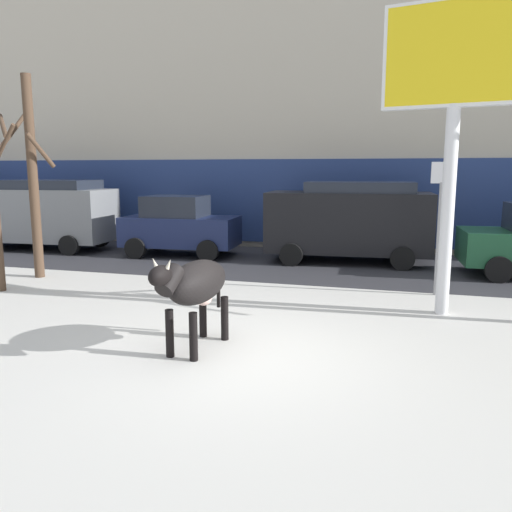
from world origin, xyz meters
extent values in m
plane|color=silver|center=(0.00, 0.00, 0.00)|extent=(120.00, 120.00, 0.00)
cube|color=#333338|center=(0.00, 7.51, 0.00)|extent=(60.00, 5.60, 0.01)
cube|color=#BCB29E|center=(0.00, 13.18, 6.50)|extent=(44.00, 6.00, 13.00)
cube|color=navy|center=(0.00, 10.13, 1.60)|extent=(43.12, 0.10, 2.80)
ellipsoid|color=black|center=(-0.66, 0.11, 1.02)|extent=(0.77, 1.46, 0.64)
cylinder|color=black|center=(-0.53, -0.40, 0.35)|extent=(0.12, 0.12, 0.70)
cylinder|color=black|center=(-0.91, -0.36, 0.35)|extent=(0.12, 0.12, 0.70)
cylinder|color=black|center=(-0.40, 0.57, 0.35)|extent=(0.12, 0.12, 0.70)
cylinder|color=black|center=(-0.79, 0.62, 0.35)|extent=(0.12, 0.12, 0.70)
cylinder|color=black|center=(-0.75, -0.64, 1.20)|extent=(0.32, 0.51, 0.44)
ellipsoid|color=black|center=(-0.78, -0.86, 1.30)|extent=(0.29, 0.47, 0.28)
cone|color=beige|center=(-0.66, -0.83, 1.46)|extent=(0.12, 0.07, 0.15)
cone|color=beige|center=(-0.88, -0.80, 1.46)|extent=(0.12, 0.07, 0.15)
cylinder|color=black|center=(-0.57, 0.77, 0.77)|extent=(0.06, 0.06, 0.60)
ellipsoid|color=beige|center=(-0.64, 0.28, 0.72)|extent=(0.27, 0.31, 0.20)
cylinder|color=silver|center=(3.00, 3.10, 1.90)|extent=(0.24, 0.24, 3.80)
cube|color=silver|center=(3.00, 3.10, 4.65)|extent=(2.51, 0.68, 1.82)
cube|color=yellow|center=(3.00, 3.07, 4.65)|extent=(2.39, 0.62, 1.70)
cube|color=slate|center=(-9.31, 7.70, 1.17)|extent=(4.71, 2.19, 1.70)
cube|color=#1E232D|center=(-9.01, 7.71, 2.17)|extent=(3.10, 1.86, 0.30)
cylinder|color=black|center=(-7.88, 8.74, 0.32)|extent=(0.65, 0.26, 0.64)
cylinder|color=black|center=(-7.76, 6.84, 0.32)|extent=(0.65, 0.26, 0.64)
cylinder|color=black|center=(-10.87, 8.55, 0.32)|extent=(0.65, 0.26, 0.64)
cube|color=#19234C|center=(-4.39, 7.80, 0.77)|extent=(3.60, 1.92, 0.90)
cube|color=#1E232D|center=(-4.54, 7.79, 1.54)|extent=(1.89, 1.61, 0.64)
cylinder|color=black|center=(-3.31, 8.73, 0.32)|extent=(0.65, 0.26, 0.64)
cylinder|color=black|center=(-3.20, 7.03, 0.32)|extent=(0.65, 0.26, 0.64)
cylinder|color=black|center=(-5.58, 8.58, 0.32)|extent=(0.65, 0.26, 0.64)
cylinder|color=black|center=(-5.47, 6.88, 0.32)|extent=(0.65, 0.26, 0.64)
cube|color=black|center=(0.72, 8.05, 1.17)|extent=(4.71, 2.19, 1.70)
cube|color=#1E232D|center=(1.02, 8.07, 2.17)|extent=(3.10, 1.86, 0.30)
cylinder|color=black|center=(2.15, 9.10, 0.32)|extent=(0.65, 0.26, 0.64)
cylinder|color=black|center=(2.27, 7.20, 0.32)|extent=(0.65, 0.26, 0.64)
cylinder|color=black|center=(-0.83, 8.90, 0.32)|extent=(0.65, 0.26, 0.64)
cylinder|color=black|center=(-0.71, 7.01, 0.32)|extent=(0.65, 0.26, 0.64)
cylinder|color=black|center=(4.37, 8.02, 0.32)|extent=(0.65, 0.26, 0.64)
cylinder|color=black|center=(4.48, 6.27, 0.32)|extent=(0.65, 0.26, 0.64)
cylinder|color=#282833|center=(-6.15, 10.61, 0.44)|extent=(0.24, 0.24, 0.88)
cube|color=brown|center=(-6.15, 10.61, 1.20)|extent=(0.36, 0.22, 0.64)
sphere|color=#9E7051|center=(-6.15, 10.61, 1.63)|extent=(0.20, 0.20, 0.20)
cylinder|color=#282833|center=(5.22, 10.61, 0.44)|extent=(0.24, 0.24, 0.88)
cube|color=#232328|center=(5.22, 10.61, 1.20)|extent=(0.36, 0.22, 0.64)
sphere|color=tan|center=(5.22, 10.61, 1.63)|extent=(0.20, 0.20, 0.20)
cylinder|color=#282833|center=(2.28, 10.61, 0.44)|extent=(0.24, 0.24, 0.88)
cube|color=maroon|center=(2.28, 10.61, 1.20)|extent=(0.36, 0.22, 0.64)
sphere|color=tan|center=(2.28, 10.61, 1.63)|extent=(0.20, 0.20, 0.20)
cylinder|color=#4C3828|center=(-6.47, 3.83, 2.45)|extent=(0.24, 0.24, 4.90)
cylinder|color=#4C3828|center=(-6.13, 3.75, 3.11)|extent=(0.28, 0.78, 0.83)
cylinder|color=#4C3828|center=(-6.86, 3.41, 3.68)|extent=(0.93, 0.90, 0.65)
cylinder|color=#4C3828|center=(-6.94, 3.85, 3.60)|extent=(0.15, 1.03, 1.01)
cylinder|color=#4C3828|center=(-6.22, 2.69, 3.22)|extent=(0.77, 0.26, 0.85)
cylinder|color=gray|center=(2.97, 4.60, 1.20)|extent=(0.08, 0.08, 2.40)
cube|color=silver|center=(2.97, 4.60, 2.60)|extent=(0.44, 0.04, 0.44)
camera|label=1|loc=(2.22, -6.80, 2.67)|focal=36.01mm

